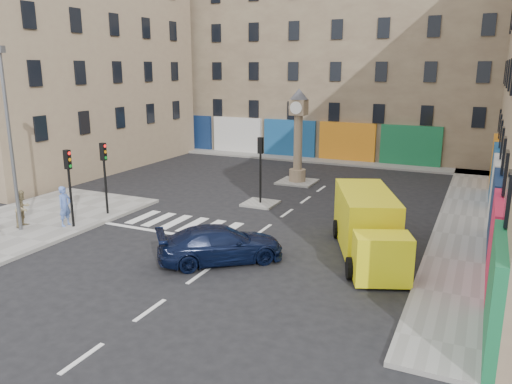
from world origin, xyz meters
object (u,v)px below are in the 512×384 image
Objects in this scene: pedestrian_tan at (23,208)px; lamp_post at (9,131)px; traffic_light_left_near at (69,176)px; pedestrian_blue at (65,206)px; yellow_van at (368,225)px; navy_sedan at (221,244)px; traffic_light_island at (260,159)px; clock_pillar at (298,130)px; traffic_light_left_far at (104,167)px.

lamp_post is at bearing -159.29° from pedestrian_tan.
pedestrian_blue is (-0.40, -0.04, -1.50)m from traffic_light_left_near.
yellow_van is at bearing -79.70° from pedestrian_blue.
traffic_light_left_near is 8.59m from navy_sedan.
traffic_light_island is 0.52× the size of yellow_van.
traffic_light_left_near is 15.19m from clock_pillar.
navy_sedan is (10.26, 0.81, -4.07)m from lamp_post.
clock_pillar is 3.44× the size of pedestrian_tan.
traffic_light_left_near is at bearing -128.93° from traffic_light_island.
lamp_post reaches higher than traffic_light_left_far.
pedestrian_blue is (-13.87, -2.76, -0.12)m from yellow_van.
traffic_light_island is 0.61× the size of clock_pillar.
traffic_light_island reaches higher than yellow_van.
traffic_light_left_near reaches higher than yellow_van.
traffic_light_left_far is at bearing -10.35° from pedestrian_blue.
traffic_light_left_near is 2.85m from pedestrian_tan.
clock_pillar reaches higher than traffic_light_island.
clock_pillar reaches higher than pedestrian_blue.
lamp_post is at bearing -118.35° from clock_pillar.
traffic_light_left_far is 13.54m from yellow_van.
traffic_light_left_far is at bearing -118.94° from clock_pillar.
traffic_light_island is 1.91× the size of pedestrian_blue.
traffic_light_island is at bearing 51.07° from traffic_light_left_near.
traffic_light_left_near reaches higher than traffic_light_island.
pedestrian_tan is (-0.27, 0.45, -3.76)m from lamp_post.
navy_sedan is 0.70× the size of yellow_van.
traffic_light_left_far is 2.09× the size of pedestrian_tan.
traffic_light_left_far is 8.30m from traffic_light_island.
traffic_light_island is 6.07m from clock_pillar.
pedestrian_blue is 1.09× the size of pedestrian_tan.
traffic_light_left_far reaches higher than navy_sedan.
traffic_light_left_near is 0.61× the size of clock_pillar.
pedestrian_blue is 1.98m from pedestrian_tan.
yellow_van reaches higher than navy_sedan.
clock_pillar is at bearing 65.45° from traffic_light_left_near.
pedestrian_tan is (-2.17, -0.95, -1.58)m from traffic_light_left_near.
clock_pillar is at bearing -32.25° from navy_sedan.
lamp_post is 4.68× the size of pedestrian_tan.
traffic_light_left_near is 2.40m from traffic_light_left_far.
traffic_light_island is at bearing 40.60° from traffic_light_left_far.
traffic_light_left_far reaches higher than pedestrian_blue.
pedestrian_blue is (-0.40, -2.44, -1.50)m from traffic_light_left_far.
traffic_light_island reaches higher than pedestrian_tan.
yellow_van is (7.16, -5.08, -1.35)m from traffic_light_island.
navy_sedan is (8.36, -0.59, -1.90)m from traffic_light_left_near.
traffic_light_left_near is 1.91× the size of pedestrian_blue.
lamp_post is 11.07m from navy_sedan.
clock_pillar is at bearing -26.81° from pedestrian_blue.
clock_pillar is (0.00, 6.00, 0.96)m from traffic_light_island.
pedestrian_blue reaches higher than navy_sedan.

